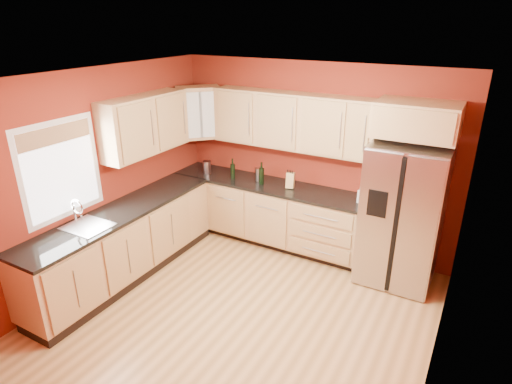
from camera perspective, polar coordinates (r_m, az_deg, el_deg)
floor at (r=5.04m, az=-2.26°, el=-16.04°), size 4.00×4.00×0.00m
ceiling at (r=3.98m, az=-2.84°, el=14.74°), size 4.00×4.00×0.00m
wall_back at (r=6.03m, az=7.51°, el=4.53°), size 4.00×0.04×2.60m
wall_front at (r=3.09m, az=-23.15°, el=-16.09°), size 4.00×0.04×2.60m
wall_left at (r=5.59m, az=-20.28°, el=1.87°), size 0.04×4.00×2.60m
wall_right at (r=3.82m, az=24.34°, el=-8.46°), size 0.04×4.00×2.60m
base_cabinets_back at (r=6.30m, az=1.44°, el=-2.88°), size 2.90×0.60×0.88m
base_cabinets_left at (r=5.73m, az=-17.13°, el=-6.70°), size 0.60×2.80×0.88m
countertop_back at (r=6.11m, az=1.44°, el=0.99°), size 2.90×0.62×0.04m
countertop_left at (r=5.52m, az=-17.59°, el=-2.55°), size 0.62×2.80×0.04m
upper_cabinets_back at (r=5.83m, az=4.84°, el=9.40°), size 2.30×0.33×0.75m
upper_cabinets_left at (r=5.80m, az=-14.53°, el=8.71°), size 0.33×1.35×0.75m
corner_upper_cabinet at (r=6.40m, az=-7.61°, el=10.46°), size 0.67×0.67×0.75m
over_fridge_cabinet at (r=5.21m, az=20.66°, el=9.04°), size 0.92×0.60×0.40m
refrigerator at (r=5.50m, az=18.90°, el=-2.90°), size 0.90×0.75×1.78m
window at (r=5.21m, az=-24.56°, el=2.68°), size 0.03×0.90×1.00m
sink_faucet at (r=5.16m, az=-21.75°, el=-2.83°), size 0.50×0.42×0.30m
canister_left at (r=6.50m, az=-6.57°, el=3.29°), size 0.14×0.14×0.19m
canister_right at (r=6.16m, az=0.48°, el=2.37°), size 0.14×0.14×0.19m
wine_bottle_a at (r=6.02m, az=0.73°, el=2.52°), size 0.10×0.10×0.32m
wine_bottle_b at (r=6.24m, az=-3.13°, el=3.13°), size 0.08×0.08×0.31m
knife_block at (r=5.93m, az=4.60°, el=1.57°), size 0.13×0.12×0.22m
soap_dispenser at (r=5.59m, az=13.69°, el=-0.38°), size 0.07×0.07×0.21m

